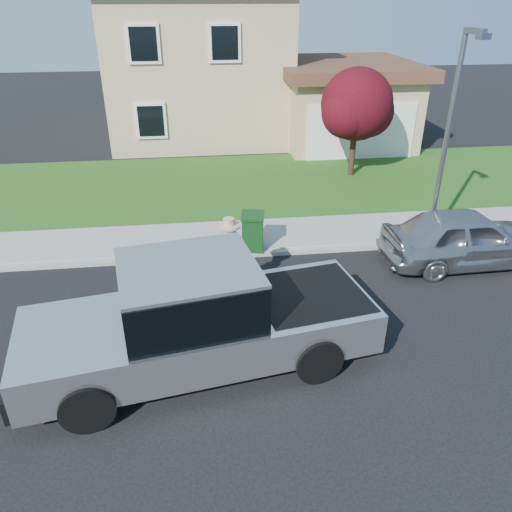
{
  "coord_description": "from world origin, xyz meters",
  "views": [
    {
      "loc": [
        -0.41,
        -9.13,
        6.45
      ],
      "look_at": [
        0.8,
        0.64,
        1.2
      ],
      "focal_mm": 35.0,
      "sensor_mm": 36.0,
      "label": 1
    }
  ],
  "objects_px": {
    "woman": "(230,263)",
    "street_lamp": "(449,134)",
    "sedan": "(467,238)",
    "pickup_truck": "(199,320)",
    "ornamental_tree": "(358,108)",
    "trash_bin": "(253,231)"
  },
  "relations": [
    {
      "from": "pickup_truck",
      "to": "trash_bin",
      "type": "bearing_deg",
      "value": 61.41
    },
    {
      "from": "pickup_truck",
      "to": "trash_bin",
      "type": "relative_size",
      "value": 7.01
    },
    {
      "from": "ornamental_tree",
      "to": "trash_bin",
      "type": "bearing_deg",
      "value": -127.97
    },
    {
      "from": "sedan",
      "to": "pickup_truck",
      "type": "bearing_deg",
      "value": 113.25
    },
    {
      "from": "trash_bin",
      "to": "street_lamp",
      "type": "distance_m",
      "value": 5.6
    },
    {
      "from": "pickup_truck",
      "to": "sedan",
      "type": "height_order",
      "value": "pickup_truck"
    },
    {
      "from": "woman",
      "to": "ornamental_tree",
      "type": "xyz_separation_m",
      "value": [
        5.36,
        8.16,
        1.67
      ]
    },
    {
      "from": "pickup_truck",
      "to": "ornamental_tree",
      "type": "distance_m",
      "value": 12.15
    },
    {
      "from": "ornamental_tree",
      "to": "trash_bin",
      "type": "relative_size",
      "value": 3.99
    },
    {
      "from": "pickup_truck",
      "to": "woman",
      "type": "xyz_separation_m",
      "value": [
        0.75,
        2.22,
        -0.05
      ]
    },
    {
      "from": "woman",
      "to": "street_lamp",
      "type": "xyz_separation_m",
      "value": [
        5.74,
        1.89,
        2.27
      ]
    },
    {
      "from": "sedan",
      "to": "woman",
      "type": "bearing_deg",
      "value": 97.72
    },
    {
      "from": "sedan",
      "to": "ornamental_tree",
      "type": "distance_m",
      "value": 7.46
    },
    {
      "from": "woman",
      "to": "ornamental_tree",
      "type": "height_order",
      "value": "ornamental_tree"
    },
    {
      "from": "sedan",
      "to": "street_lamp",
      "type": "distance_m",
      "value": 2.71
    },
    {
      "from": "pickup_truck",
      "to": "ornamental_tree",
      "type": "xyz_separation_m",
      "value": [
        6.12,
        10.37,
        1.62
      ]
    },
    {
      "from": "sedan",
      "to": "street_lamp",
      "type": "xyz_separation_m",
      "value": [
        -0.55,
        0.89,
        2.5
      ]
    },
    {
      "from": "ornamental_tree",
      "to": "street_lamp",
      "type": "height_order",
      "value": "street_lamp"
    },
    {
      "from": "ornamental_tree",
      "to": "street_lamp",
      "type": "distance_m",
      "value": 6.31
    },
    {
      "from": "sedan",
      "to": "ornamental_tree",
      "type": "xyz_separation_m",
      "value": [
        -0.92,
        7.16,
        1.89
      ]
    },
    {
      "from": "woman",
      "to": "street_lamp",
      "type": "relative_size",
      "value": 0.36
    },
    {
      "from": "woman",
      "to": "sedan",
      "type": "distance_m",
      "value": 6.37
    }
  ]
}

